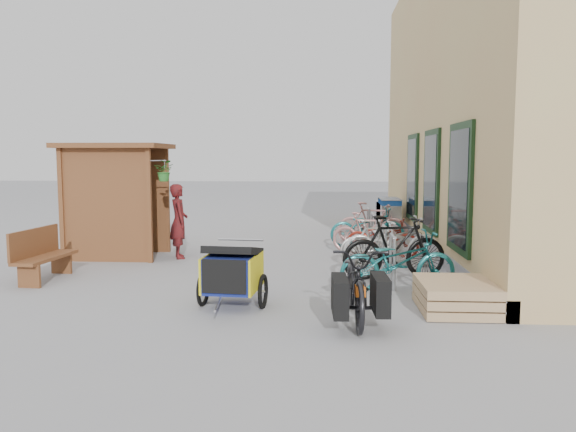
# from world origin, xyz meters

# --- Properties ---
(ground) EXTENTS (80.00, 80.00, 0.00)m
(ground) POSITION_xyz_m (0.00, 0.00, 0.00)
(ground) COLOR gray
(building) EXTENTS (6.07, 13.00, 7.00)m
(building) POSITION_xyz_m (6.49, 4.50, 3.49)
(building) COLOR tan
(building) RESTS_ON ground
(kiosk) EXTENTS (2.49, 1.65, 2.40)m
(kiosk) POSITION_xyz_m (-3.28, 2.47, 1.55)
(kiosk) COLOR brown
(kiosk) RESTS_ON ground
(bike_rack) EXTENTS (0.05, 5.35, 0.86)m
(bike_rack) POSITION_xyz_m (2.30, 2.40, 0.52)
(bike_rack) COLOR #A5A8AD
(bike_rack) RESTS_ON ground
(pallet_stack) EXTENTS (1.00, 1.20, 0.40)m
(pallet_stack) POSITION_xyz_m (3.00, -1.40, 0.21)
(pallet_stack) COLOR tan
(pallet_stack) RESTS_ON ground
(bench) EXTENTS (0.55, 1.45, 0.90)m
(bench) POSITION_xyz_m (-3.67, 0.14, 0.46)
(bench) COLOR brown
(bench) RESTS_ON ground
(shopping_carts) EXTENTS (0.56, 1.88, 1.00)m
(shopping_carts) POSITION_xyz_m (3.00, 6.77, 0.58)
(shopping_carts) COLOR silver
(shopping_carts) RESTS_ON ground
(child_trailer) EXTENTS (0.98, 1.61, 0.94)m
(child_trailer) POSITION_xyz_m (-0.12, -1.35, 0.52)
(child_trailer) COLOR navy
(child_trailer) RESTS_ON ground
(cargo_bike) EXTENTS (0.73, 1.93, 1.00)m
(cargo_bike) POSITION_xyz_m (1.60, -1.93, 0.50)
(cargo_bike) COLOR black
(cargo_bike) RESTS_ON ground
(person_kiosk) EXTENTS (0.56, 0.67, 1.56)m
(person_kiosk) POSITION_xyz_m (-1.85, 2.40, 0.78)
(person_kiosk) COLOR maroon
(person_kiosk) RESTS_ON ground
(bike_0) EXTENTS (1.94, 0.95, 0.97)m
(bike_0) POSITION_xyz_m (2.34, -0.36, 0.49)
(bike_0) COLOR #1C6B70
(bike_0) RESTS_ON ground
(bike_1) EXTENTS (1.93, 0.92, 1.12)m
(bike_1) POSITION_xyz_m (2.41, 0.59, 0.56)
(bike_1) COLOR black
(bike_1) RESTS_ON ground
(bike_2) EXTENTS (1.92, 0.80, 0.99)m
(bike_2) POSITION_xyz_m (2.49, 1.69, 0.49)
(bike_2) COLOR beige
(bike_2) RESTS_ON ground
(bike_3) EXTENTS (1.55, 0.77, 0.89)m
(bike_3) POSITION_xyz_m (2.22, 1.92, 0.45)
(bike_3) COLOR beige
(bike_3) RESTS_ON ground
(bike_4) EXTENTS (1.65, 0.97, 0.82)m
(bike_4) POSITION_xyz_m (2.43, 2.82, 0.41)
(bike_4) COLOR maroon
(bike_4) RESTS_ON ground
(bike_5) EXTENTS (1.57, 0.78, 0.91)m
(bike_5) POSITION_xyz_m (2.12, 3.24, 0.45)
(bike_5) COLOR tan
(bike_5) RESTS_ON ground
(bike_6) EXTENTS (1.83, 0.83, 0.93)m
(bike_6) POSITION_xyz_m (2.23, 4.19, 0.47)
(bike_6) COLOR #1C6B70
(bike_6) RESTS_ON ground
(bike_7) EXTENTS (1.77, 0.85, 1.03)m
(bike_7) POSITION_xyz_m (2.38, 4.55, 0.51)
(bike_7) COLOR tan
(bike_7) RESTS_ON ground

